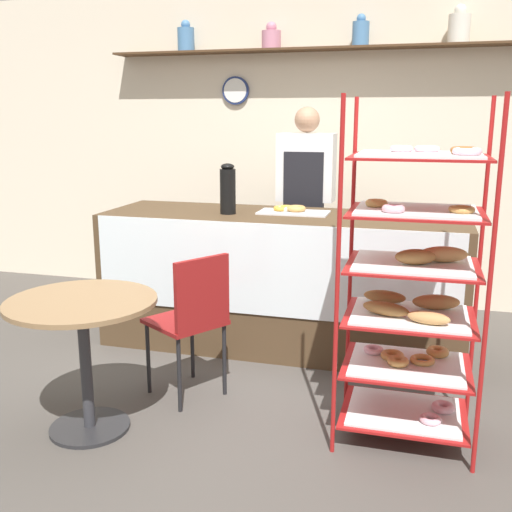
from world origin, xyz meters
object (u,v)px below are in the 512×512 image
object	(u,v)px
pastry_rack	(413,288)
donut_tray_counter	(291,210)
cafe_chair	(193,312)
coffee_carafe	(228,189)
cafe_table	(83,332)
person_worker	(306,206)

from	to	relation	value
pastry_rack	donut_tray_counter	distance (m)	1.46
cafe_chair	coffee_carafe	xyz separation A→B (m)	(-0.08, 0.91, 0.60)
cafe_table	coffee_carafe	world-z (taller)	coffee_carafe
person_worker	coffee_carafe	world-z (taller)	person_worker
person_worker	donut_tray_counter	size ratio (longest dim) A/B	3.46
person_worker	donut_tray_counter	world-z (taller)	person_worker
cafe_chair	donut_tray_counter	world-z (taller)	donut_tray_counter
person_worker	coffee_carafe	bearing A→B (deg)	-120.45
person_worker	cafe_table	bearing A→B (deg)	-109.46
pastry_rack	person_worker	bearing A→B (deg)	117.16
person_worker	coffee_carafe	distance (m)	0.84
pastry_rack	person_worker	distance (m)	1.92
pastry_rack	cafe_table	world-z (taller)	pastry_rack
cafe_table	pastry_rack	bearing A→B (deg)	13.63
cafe_table	donut_tray_counter	distance (m)	1.77
pastry_rack	coffee_carafe	size ratio (longest dim) A/B	4.92
person_worker	pastry_rack	bearing A→B (deg)	-62.84
pastry_rack	donut_tray_counter	world-z (taller)	pastry_rack
pastry_rack	donut_tray_counter	size ratio (longest dim) A/B	3.51
pastry_rack	coffee_carafe	world-z (taller)	pastry_rack
cafe_table	cafe_chair	world-z (taller)	cafe_chair
person_worker	coffee_carafe	size ratio (longest dim) A/B	4.84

